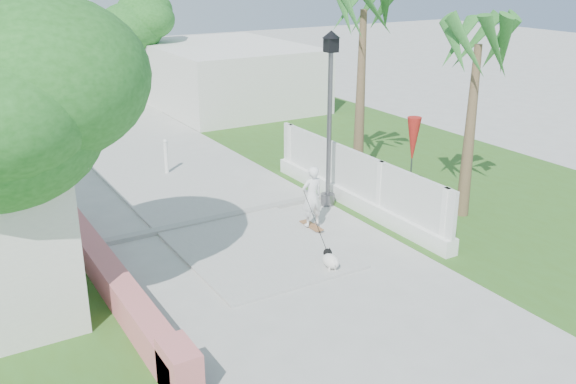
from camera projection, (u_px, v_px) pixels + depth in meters
ground at (368, 336)px, 10.89m from camera, size 90.00×90.00×0.00m
path_strip at (77, 110)px, 27.02m from camera, size 3.20×36.00×0.06m
curb at (218, 218)px, 15.71m from camera, size 6.50×0.25×0.10m
grass_right at (389, 157)px, 20.71m from camera, size 8.00×20.00×0.01m
pink_wall at (113, 282)px, 12.06m from camera, size 0.45×8.20×0.80m
lattice_fence at (355, 187)px, 16.38m from camera, size 0.35×7.00×1.50m
building_right at (226, 75)px, 27.86m from camera, size 6.00×8.00×2.60m
street_lamp at (330, 113)px, 15.89m from camera, size 0.44×0.44×4.44m
bollard at (166, 156)px, 18.85m from camera, size 0.14×0.14×1.09m
patio_umbrella at (413, 141)px, 16.25m from camera, size 0.36×0.36×2.30m
tree_left_near at (27, 112)px, 9.83m from camera, size 3.60×3.60×5.28m
tree_path_left at (2, 31)px, 21.04m from camera, size 3.40×3.40×5.23m
tree_path_right at (145, 22)px, 27.37m from camera, size 3.00×3.00×4.79m
palm_far at (363, 22)px, 16.82m from camera, size 1.80×1.80×5.30m
palm_near at (477, 55)px, 14.72m from camera, size 1.80×1.80×4.70m
skateboarder at (313, 214)px, 14.25m from camera, size 1.11×2.20×1.55m
dog at (330, 260)px, 13.13m from camera, size 0.39×0.60×0.42m
parked_car at (38, 55)px, 37.21m from camera, size 5.06×3.13×1.61m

